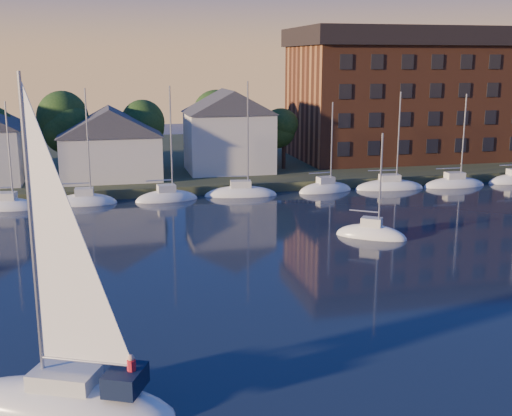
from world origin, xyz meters
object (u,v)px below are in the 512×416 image
object	(u,v)px
clubhouse_east	(229,130)
drifting_sailboat_right	(371,236)
clubhouse_centre	(110,142)
condo_block	(406,93)
hero_sailboat	(69,393)

from	to	relation	value
clubhouse_east	drifting_sailboat_right	distance (m)	30.03
clubhouse_east	drifting_sailboat_right	bearing A→B (deg)	-77.53
clubhouse_centre	condo_block	xyz separation A→B (m)	(40.00, 7.95, 4.66)
condo_block	hero_sailboat	size ratio (longest dim) A/B	2.07
clubhouse_centre	clubhouse_east	xyz separation A→B (m)	(14.00, 2.00, 0.87)
clubhouse_east	hero_sailboat	size ratio (longest dim) A/B	0.70
clubhouse_centre	clubhouse_east	distance (m)	14.17
hero_sailboat	clubhouse_east	bearing A→B (deg)	-83.31
clubhouse_centre	condo_block	world-z (taller)	condo_block
clubhouse_centre	condo_block	distance (m)	41.05
condo_block	clubhouse_east	bearing A→B (deg)	-167.11
clubhouse_centre	condo_block	bearing A→B (deg)	11.24
clubhouse_centre	clubhouse_east	world-z (taller)	clubhouse_east
drifting_sailboat_right	clubhouse_east	bearing A→B (deg)	137.03
drifting_sailboat_right	clubhouse_centre	bearing A→B (deg)	161.83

